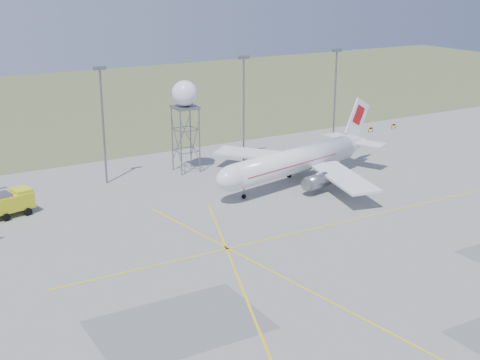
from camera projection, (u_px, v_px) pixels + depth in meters
ground at (420, 339)px, 68.17m from camera, size 400.00×400.00×0.00m
grass_strip at (51, 106)px, 183.44m from camera, size 400.00×120.00×0.03m
mast_b at (103, 116)px, 114.05m from camera, size 2.20×0.50×20.50m
mast_c at (244, 100)px, 127.48m from camera, size 2.20×0.50×20.50m
mast_d at (335, 90)px, 138.04m from camera, size 2.20×0.50×20.50m
taxi_sign_near at (371, 128)px, 153.85m from camera, size 1.60×0.17×1.20m
taxi_sign_far at (394, 125)px, 157.20m from camera, size 1.60×0.17×1.20m
airliner_main at (296, 161)px, 116.63m from camera, size 38.17×36.47×13.07m
radar_tower at (185, 121)px, 121.64m from camera, size 4.69×4.69×16.99m
fire_truck at (2, 206)px, 100.82m from camera, size 10.28×5.65×3.92m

